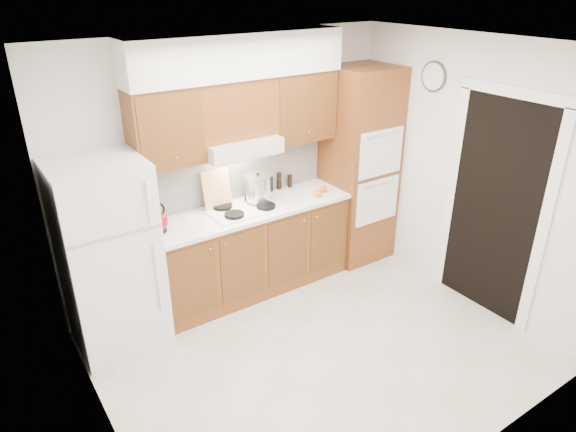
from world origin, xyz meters
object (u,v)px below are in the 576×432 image
at_px(fridge, 109,257).
at_px(oven_cabinet, 359,166).
at_px(kettle, 157,222).
at_px(stock_pot, 258,188).

relative_size(fridge, oven_cabinet, 0.78).
xyz_separation_m(oven_cabinet, kettle, (-2.37, 0.02, -0.05)).
relative_size(oven_cabinet, kettle, 11.36).
relative_size(fridge, stock_pot, 6.61).
xyz_separation_m(fridge, stock_pot, (1.57, 0.12, 0.24)).
bearing_deg(fridge, kettle, 6.35).
bearing_deg(stock_pot, kettle, -176.60).
height_order(oven_cabinet, kettle, oven_cabinet).
distance_m(fridge, kettle, 0.51).
bearing_deg(stock_pot, oven_cabinet, -3.74).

